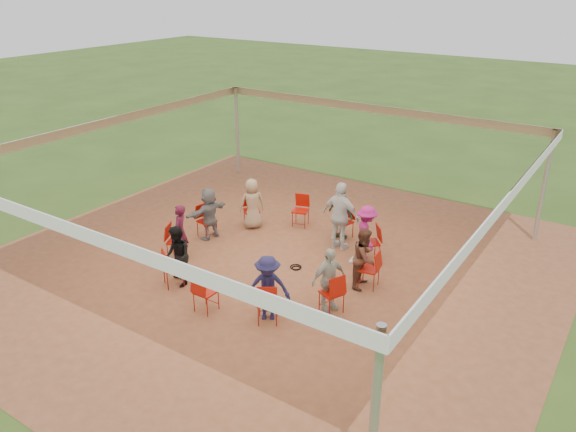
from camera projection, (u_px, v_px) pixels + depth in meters
The scene contains 26 objects.
ground at pixel (273, 265), 13.67m from camera, with size 80.00×80.00×0.00m, color #304C17.
dirt_patch at pixel (273, 265), 13.66m from camera, with size 13.00×13.00×0.00m, color brown.
tent at pixel (272, 173), 12.73m from camera, with size 10.33×10.33×3.00m.
chair_0 at pixel (369, 269), 12.54m from camera, with size 0.42×0.44×0.90m, color #A41004, non-canonical shape.
chair_1 at pixel (370, 243), 13.77m from camera, with size 0.42×0.44×0.90m, color #A41004, non-canonical shape.
chair_2 at pixel (344, 222), 14.92m from camera, with size 0.42×0.44×0.90m, color #A41004, non-canonical shape.
chair_3 at pixel (300, 211), 15.61m from camera, with size 0.42×0.44×0.90m, color #A41004, non-canonical shape.
chair_4 at pixel (252, 211), 15.63m from camera, with size 0.42×0.44×0.90m, color #A41004, non-canonical shape.
chair_5 at pixel (207, 221), 14.97m from camera, with size 0.42×0.44×0.90m, color #A41004, non-canonical shape.
chair_6 at pixel (176, 241), 13.84m from camera, with size 0.42×0.44×0.90m, color #A41004, non-canonical shape.
chair_7 at pixel (173, 268), 12.60m from camera, with size 0.42×0.44×0.90m, color #A41004, non-canonical shape.
chair_8 at pixel (206, 292), 11.64m from camera, with size 0.42×0.44×0.90m, color #A41004, non-canonical shape.
chair_9 at pixel (268, 302), 11.27m from camera, with size 0.42×0.44×0.90m, color #A41004, non-canonical shape.
chair_10 at pixel (332, 293), 11.60m from camera, with size 0.42×0.44×0.90m, color #A41004, non-canonical shape.
person_seated_0 at pixel (364, 258), 12.48m from camera, with size 0.69×0.40×1.41m, color #512C1E.
person_seated_1 at pixel (366, 233), 13.65m from camera, with size 0.91×0.45×1.41m, color #9A1864.
person_seated_2 at pixel (341, 214), 14.74m from camera, with size 0.83×0.42×1.41m, color #2D543F.
person_seated_3 at pixel (252, 204), 15.42m from camera, with size 0.69×0.39×1.41m, color #9D7F5C.
person_seated_4 at pixel (209, 213), 14.79m from camera, with size 1.31×0.49×1.41m, color slate.
person_seated_5 at pixel (180, 232), 13.72m from camera, with size 0.51×0.34×1.41m, color #460F23.
person_seated_6 at pixel (177, 256), 12.54m from camera, with size 0.69×0.40×1.41m, color black.
person_seated_7 at pixel (268, 288), 11.28m from camera, with size 0.91×0.45×1.41m, color #1B193E.
person_seated_8 at pixel (329, 279), 11.59m from camera, with size 0.83×0.42×1.41m, color #AFAE9D.
standing_person at pixel (341, 216), 14.13m from camera, with size 1.05×0.54×1.79m, color silver.
cable_coil at pixel (296, 267), 13.51m from camera, with size 0.33×0.33×0.03m.
laptop at pixel (357, 258), 12.56m from camera, with size 0.28×0.33×0.21m.
Camera 1 is at (7.00, -9.85, 6.51)m, focal length 35.00 mm.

